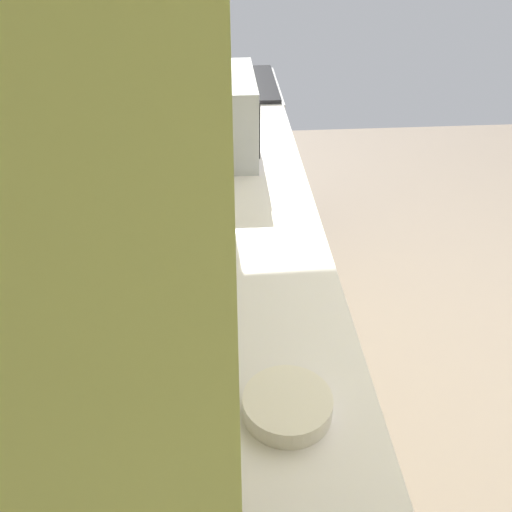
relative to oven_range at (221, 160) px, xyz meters
The scene contains 5 objects.
wall_back 1.72m from the oven_range, 165.05° to the left, with size 3.81×0.12×2.70m, color beige.
counter_run 1.79m from the oven_range, behind, with size 2.96×0.65×0.90m.
oven_range is the anchor object (origin of this frame).
microwave 1.02m from the oven_range, behind, with size 0.47×0.34×0.31m.
bowl 2.26m from the oven_range, behind, with size 0.19×0.19×0.05m.
Camera 1 is at (-1.60, 1.36, 1.88)m, focal length 39.89 mm.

